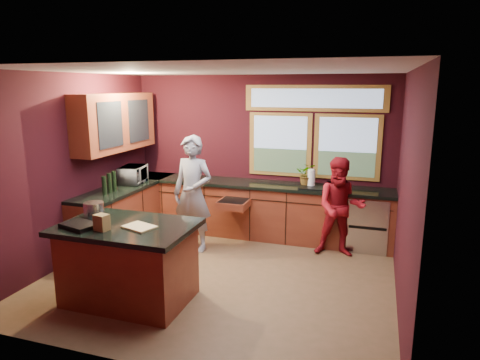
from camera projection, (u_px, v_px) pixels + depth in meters
The scene contains 14 objects.
floor at pixel (220, 276), 5.78m from camera, with size 4.50×4.50×0.00m, color brown.
room_shell at pixel (186, 139), 5.87m from camera, with size 4.52×4.02×2.71m.
back_counter at pixel (266, 210), 7.20m from camera, with size 4.50×0.64×0.93m.
left_counter at pixel (127, 213), 7.06m from camera, with size 0.64×2.30×0.93m.
island at pixel (129, 262), 5.04m from camera, with size 1.55×1.05×0.95m.
person_grey at pixel (193, 194), 6.55m from camera, with size 0.65×0.43×1.79m, color slate.
person_red at pixel (340, 207), 6.34m from camera, with size 0.73×0.57×1.50m, color maroon.
microwave at pixel (133, 175), 7.09m from camera, with size 0.52×0.35×0.29m, color #999999.
potted_plant at pixel (307, 174), 6.90m from camera, with size 0.33×0.29×0.37m, color #999999.
paper_towel at pixel (311, 178), 6.85m from camera, with size 0.12×0.12×0.28m, color white.
cutting_board at pixel (139, 227), 4.83m from camera, with size 0.35×0.25×0.02m, color tan.
stock_pot at pixel (94, 210), 5.23m from camera, with size 0.24×0.24×0.18m, color silver.
paper_bag at pixel (102, 222), 4.73m from camera, with size 0.15×0.12×0.18m, color brown.
black_tray at pixel (80, 225), 4.84m from camera, with size 0.40×0.28×0.05m, color black.
Camera 1 is at (1.91, -5.02, 2.51)m, focal length 32.00 mm.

